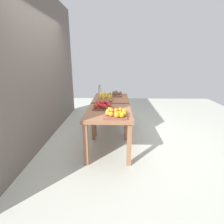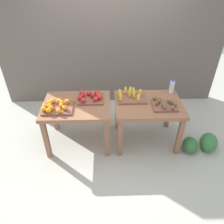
# 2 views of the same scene
# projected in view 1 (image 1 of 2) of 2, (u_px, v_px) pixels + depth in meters

# --- Properties ---
(ground_plane) EXTENTS (8.00, 8.00, 0.00)m
(ground_plane) POSITION_uv_depth(u_px,v_px,m) (110.00, 138.00, 3.86)
(ground_plane) COLOR #B5B7A9
(back_wall) EXTENTS (4.40, 0.12, 3.00)m
(back_wall) POSITION_uv_depth(u_px,v_px,m) (41.00, 66.00, 3.47)
(back_wall) COLOR #655A52
(back_wall) RESTS_ON ground_plane
(display_table_left) EXTENTS (1.04, 0.80, 0.76)m
(display_table_left) POSITION_uv_depth(u_px,v_px,m) (109.00, 117.00, 3.14)
(display_table_left) COLOR #8D5D40
(display_table_left) RESTS_ON ground_plane
(display_table_right) EXTENTS (1.04, 0.80, 0.76)m
(display_table_right) POSITION_uv_depth(u_px,v_px,m) (111.00, 102.00, 4.21)
(display_table_right) COLOR #8D5D40
(display_table_right) RESTS_ON ground_plane
(orange_bin) EXTENTS (0.45, 0.36, 0.11)m
(orange_bin) POSITION_uv_depth(u_px,v_px,m) (116.00, 113.00, 2.83)
(orange_bin) COLOR brown
(orange_bin) RESTS_ON display_table_left
(apple_bin) EXTENTS (0.41, 0.34, 0.11)m
(apple_bin) POSITION_uv_depth(u_px,v_px,m) (103.00, 105.00, 3.30)
(apple_bin) COLOR brown
(apple_bin) RESTS_ON display_table_left
(banana_crate) EXTENTS (0.45, 0.32, 0.17)m
(banana_crate) POSITION_uv_depth(u_px,v_px,m) (105.00, 98.00, 3.92)
(banana_crate) COLOR brown
(banana_crate) RESTS_ON display_table_right
(kiwi_bin) EXTENTS (0.36, 0.34, 0.10)m
(kiwi_bin) POSITION_uv_depth(u_px,v_px,m) (115.00, 94.00, 4.38)
(kiwi_bin) COLOR brown
(kiwi_bin) RESTS_ON display_table_right
(water_bottle) EXTENTS (0.08, 0.08, 0.23)m
(water_bottle) POSITION_uv_depth(u_px,v_px,m) (100.00, 90.00, 4.56)
(water_bottle) COLOR silver
(water_bottle) RESTS_ON display_table_right
(watermelon_pile) EXTENTS (0.67, 0.45, 0.27)m
(watermelon_pile) POSITION_uv_depth(u_px,v_px,m) (121.00, 113.00, 5.21)
(watermelon_pile) COLOR #35733B
(watermelon_pile) RESTS_ON ground_plane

